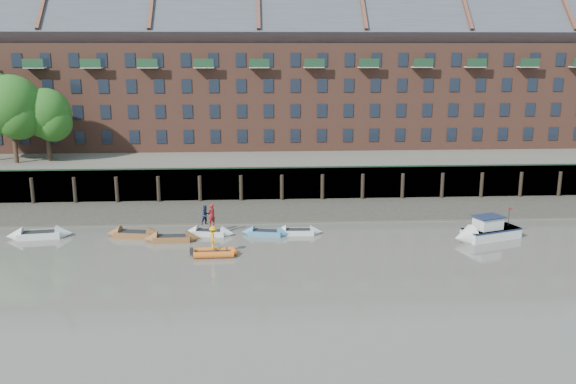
{
  "coord_description": "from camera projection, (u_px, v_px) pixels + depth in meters",
  "views": [
    {
      "loc": [
        -0.67,
        -36.39,
        14.73
      ],
      "look_at": [
        2.05,
        12.0,
        3.2
      ],
      "focal_mm": 38.0,
      "sensor_mm": 36.0,
      "label": 1
    }
  ],
  "objects": [
    {
      "name": "rowboat_1",
      "position": [
        134.0,
        234.0,
        48.49
      ],
      "size": [
        4.76,
        2.11,
        1.33
      ],
      "rotation": [
        0.0,
        0.0,
        -0.17
      ],
      "color": "brown",
      "rests_on": "ground"
    },
    {
      "name": "person_rower_a",
      "position": [
        212.0,
        215.0,
        48.7
      ],
      "size": [
        0.78,
        0.73,
        1.78
      ],
      "primitive_type": "imported",
      "rotation": [
        0.0,
        0.0,
        3.79
      ],
      "color": "maroon",
      "rests_on": "rowboat_3"
    },
    {
      "name": "tree_cluster",
      "position": [
        8.0,
        105.0,
        61.87
      ],
      "size": [
        11.76,
        7.74,
        9.4
      ],
      "color": "#3A281C",
      "rests_on": "bank_terrace"
    },
    {
      "name": "bank_terrace",
      "position": [
        260.0,
        159.0,
        73.39
      ],
      "size": [
        110.0,
        28.0,
        3.2
      ],
      "primitive_type": "cube",
      "color": "#5E594D",
      "rests_on": "ground"
    },
    {
      "name": "rowboat_2",
      "position": [
        172.0,
        238.0,
        47.44
      ],
      "size": [
        4.47,
        1.37,
        1.29
      ],
      "rotation": [
        0.0,
        0.0,
        0.02
      ],
      "color": "brown",
      "rests_on": "ground"
    },
    {
      "name": "motor_launch",
      "position": [
        481.0,
        232.0,
        47.72
      ],
      "size": [
        6.05,
        3.69,
        2.37
      ],
      "rotation": [
        0.0,
        0.0,
        3.48
      ],
      "color": "silver",
      "rests_on": "ground"
    },
    {
      "name": "mud_band",
      "position": [
        263.0,
        221.0,
        52.97
      ],
      "size": [
        110.0,
        1.6,
        0.1
      ],
      "primitive_type": "cube",
      "color": "#4C4336",
      "rests_on": "ground"
    },
    {
      "name": "apartment_terrace",
      "position": [
        259.0,
        64.0,
        71.76
      ],
      "size": [
        80.6,
        15.56,
        20.98
      ],
      "color": "brown",
      "rests_on": "bank_terrace"
    },
    {
      "name": "ground",
      "position": [
        266.0,
        285.0,
        38.79
      ],
      "size": [
        220.0,
        220.0,
        0.0
      ],
      "primitive_type": "plane",
      "color": "#656157",
      "rests_on": "ground"
    },
    {
      "name": "foreshore",
      "position": [
        262.0,
        211.0,
        56.27
      ],
      "size": [
        110.0,
        8.0,
        0.5
      ],
      "primitive_type": "cube",
      "color": "#3D382F",
      "rests_on": "ground"
    },
    {
      "name": "rowboat_3",
      "position": [
        210.0,
        232.0,
        49.05
      ],
      "size": [
        4.17,
        1.96,
        1.17
      ],
      "rotation": [
        0.0,
        0.0,
        -0.2
      ],
      "color": "silver",
      "rests_on": "ground"
    },
    {
      "name": "river_wall",
      "position": [
        261.0,
        184.0,
        60.16
      ],
      "size": [
        110.0,
        1.23,
        3.3
      ],
      "color": "#2D2A26",
      "rests_on": "ground"
    },
    {
      "name": "rowboat_5",
      "position": [
        298.0,
        232.0,
        49.25
      ],
      "size": [
        3.99,
        1.31,
        1.14
      ],
      "rotation": [
        0.0,
        0.0,
        -0.04
      ],
      "color": "silver",
      "rests_on": "ground"
    },
    {
      "name": "rib_tender",
      "position": [
        216.0,
        253.0,
        44.13
      ],
      "size": [
        3.19,
        1.56,
        0.55
      ],
      "rotation": [
        0.0,
        0.0,
        0.02
      ],
      "color": "#D95D16",
      "rests_on": "ground"
    },
    {
      "name": "person_rib_crew",
      "position": [
        213.0,
        238.0,
        43.95
      ],
      "size": [
        0.86,
        1.21,
        1.69
      ],
      "primitive_type": "imported",
      "rotation": [
        0.0,
        0.0,
        1.8
      ],
      "color": "orange",
      "rests_on": "rib_tender"
    },
    {
      "name": "rowboat_4",
      "position": [
        266.0,
        233.0,
        48.98
      ],
      "size": [
        4.1,
        1.88,
        1.15
      ],
      "rotation": [
        0.0,
        0.0,
        -0.19
      ],
      "color": "teal",
      "rests_on": "ground"
    },
    {
      "name": "rowboat_0",
      "position": [
        40.0,
        235.0,
        48.3
      ],
      "size": [
        5.15,
        2.13,
        1.45
      ],
      "rotation": [
        0.0,
        0.0,
        0.14
      ],
      "color": "silver",
      "rests_on": "ground"
    },
    {
      "name": "person_rower_b",
      "position": [
        206.0,
        215.0,
        48.94
      ],
      "size": [
        0.99,
        0.94,
        1.62
      ],
      "primitive_type": "imported",
      "rotation": [
        0.0,
        0.0,
        0.58
      ],
      "color": "#19233F",
      "rests_on": "rowboat_3"
    }
  ]
}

